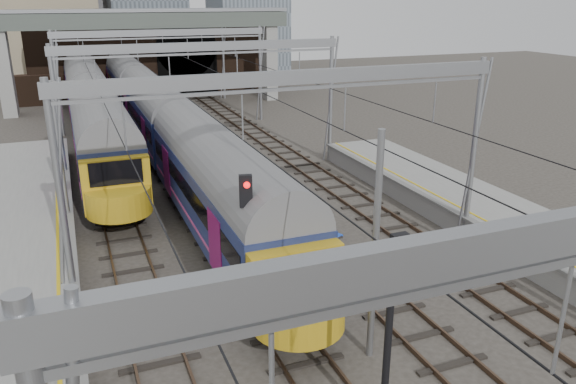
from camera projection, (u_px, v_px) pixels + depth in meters
name	position (u px, v px, depth m)	size (l,w,h in m)	color
tracks	(243.00, 211.00, 28.47)	(14.40, 80.00, 0.22)	#4C3828
overhead_line	(206.00, 66.00, 32.01)	(16.80, 80.00, 8.00)	gray
retaining_wall	(152.00, 56.00, 59.98)	(28.00, 2.75, 9.00)	black
overbridge	(144.00, 31.00, 53.32)	(28.00, 3.00, 9.25)	gray
train_main	(139.00, 95.00, 46.51)	(2.99, 68.98, 5.07)	black
train_second	(86.00, 90.00, 48.59)	(3.11, 53.92, 5.25)	black
signal_near_left	(246.00, 238.00, 16.97)	(0.41, 0.49, 5.43)	black
signal_near_centre	(391.00, 317.00, 12.72)	(0.39, 0.49, 5.52)	black
equip_cover_b	(330.00, 237.00, 25.31)	(0.98, 0.69, 0.11)	blue
equip_cover_c	(390.00, 280.00, 21.43)	(0.91, 0.64, 0.11)	blue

